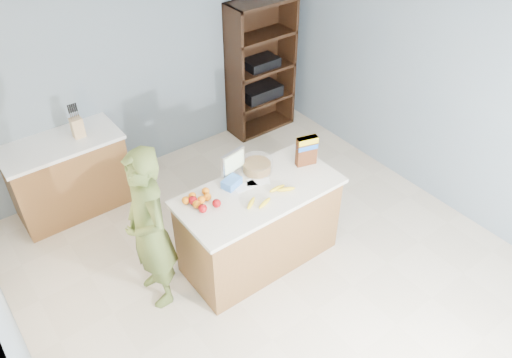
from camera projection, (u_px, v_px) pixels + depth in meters
floor at (277, 275)px, 4.97m from camera, size 4.50×5.00×0.02m
walls at (283, 136)px, 3.95m from camera, size 4.52×5.02×2.51m
counter_peninsula at (259, 228)px, 4.90m from camera, size 1.56×0.76×0.90m
back_cabinet at (69, 176)px, 5.50m from camera, size 1.24×0.62×0.90m
shelving_unit at (259, 69)px, 6.64m from camera, size 0.90×0.40×1.80m
person at (149, 231)px, 4.30m from camera, size 0.41×0.61×1.64m
knife_block at (77, 127)px, 5.24m from camera, size 0.12×0.10×0.31m
envelopes at (252, 184)px, 4.67m from camera, size 0.37×0.20×0.00m
bananas at (270, 196)px, 4.51m from camera, size 0.54×0.18×0.04m
apples at (204, 204)px, 4.39m from camera, size 0.23×0.24×0.08m
oranges at (198, 198)px, 4.46m from camera, size 0.28×0.19×0.07m
blue_carton at (232, 183)px, 4.63m from camera, size 0.21×0.17×0.08m
salad_bowl at (257, 166)px, 4.80m from camera, size 0.30×0.30×0.13m
tv at (233, 163)px, 4.67m from camera, size 0.28×0.12×0.28m
cereal_box at (307, 149)px, 4.81m from camera, size 0.22×0.13×0.31m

